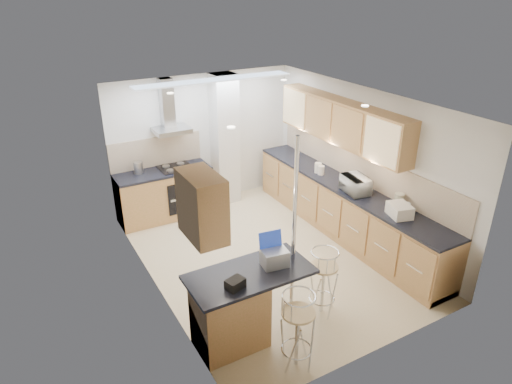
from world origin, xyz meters
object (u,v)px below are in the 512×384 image
bar_stool_end (323,282)px  bar_stool_near (297,330)px  bread_bin (400,210)px  microwave (356,185)px  laptop (274,258)px

bar_stool_end → bar_stool_near: bearing=154.8°
bread_bin → bar_stool_end: bearing=-154.3°
bread_bin → microwave: bearing=107.0°
microwave → laptop: microwave is taller
microwave → laptop: bearing=125.9°
microwave → bar_stool_near: size_ratio=0.50×
bar_stool_end → bread_bin: bearing=-52.3°
microwave → bar_stool_near: (-2.32, -1.78, -0.57)m
bar_stool_near → bread_bin: bearing=24.7°
bar_stool_end → bread_bin: 1.63m
microwave → bread_bin: microwave is taller
laptop → bar_stool_end: 0.92m
microwave → bar_stool_near: bearing=136.3°
bar_stool_end → microwave: bearing=-23.5°
microwave → bar_stool_end: size_ratio=0.52×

